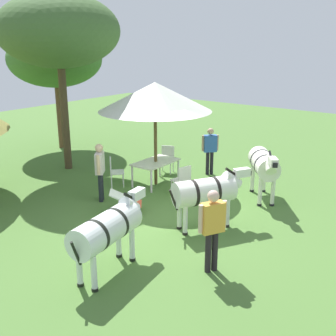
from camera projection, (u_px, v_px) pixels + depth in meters
The scene contains 15 objects.
ground_plane at pixel (176, 214), 10.86m from camera, with size 36.00×36.00×0.00m, color #497131.
shade_umbrella at pixel (155, 97), 12.28m from camera, with size 3.39×3.39×3.15m.
patio_dining_table at pixel (156, 164), 12.90m from camera, with size 1.50×0.88×0.74m.
patio_chair_east_end at pixel (182, 179), 11.98m from camera, with size 0.53×0.52×0.90m.
patio_chair_near_hut at pixel (167, 157), 14.12m from camera, with size 0.55×0.56×0.90m.
patio_chair_near_lawn at pixel (114, 170), 12.76m from camera, with size 0.61×0.61×0.90m.
guest_beside_umbrella at pixel (100, 167), 11.46m from camera, with size 0.49×0.43×1.64m.
guest_behind_table at pixel (210, 147), 13.75m from camera, with size 0.45×0.44×1.58m.
standing_watcher at pixel (212, 224), 7.91m from camera, with size 0.54×0.40×1.68m.
striped_lounge_chair at pixel (127, 203), 10.92m from camera, with size 0.93×0.97×0.58m.
zebra_nearest_camera at pixel (264, 165), 11.57m from camera, with size 1.80×1.48×1.57m.
zebra_by_umbrella at pixel (108, 229), 7.93m from camera, with size 2.30×0.83×1.45m.
zebra_toward_hut at pixel (206, 192), 9.83m from camera, with size 1.90×1.33×1.46m.
acacia_tree_left_background at pixel (55, 59), 16.42m from camera, with size 3.69×3.69×4.70m.
acacia_tree_behind_hut at pixel (59, 31), 13.34m from camera, with size 3.95×3.95×5.79m.
Camera 1 is at (-8.12, -5.87, 4.38)m, focal length 44.61 mm.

